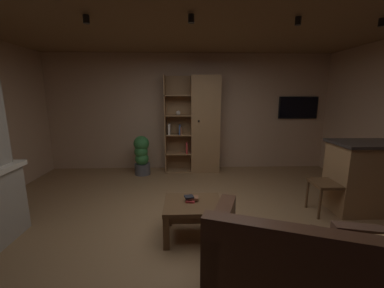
# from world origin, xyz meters

# --- Properties ---
(floor) EXTENTS (6.38, 5.40, 0.02)m
(floor) POSITION_xyz_m (0.00, 0.00, -0.01)
(floor) COLOR olive
(floor) RESTS_ON ground
(wall_back) EXTENTS (6.50, 0.06, 2.61)m
(wall_back) POSITION_xyz_m (0.00, 2.73, 1.31)
(wall_back) COLOR tan
(wall_back) RESTS_ON ground
(ceiling) EXTENTS (6.38, 5.40, 0.02)m
(ceiling) POSITION_xyz_m (0.00, 0.00, 2.62)
(ceiling) COLOR brown
(window_pane_back) EXTENTS (0.68, 0.01, 0.81)m
(window_pane_back) POSITION_xyz_m (-0.20, 2.69, 1.22)
(window_pane_back) COLOR white
(bookshelf_cabinet) EXTENTS (1.21, 0.41, 2.13)m
(bookshelf_cabinet) POSITION_xyz_m (0.28, 2.45, 1.05)
(bookshelf_cabinet) COLOR #997047
(bookshelf_cabinet) RESTS_ON ground
(kitchen_bar_counter) EXTENTS (1.35, 0.65, 1.05)m
(kitchen_bar_counter) POSITION_xyz_m (2.74, 0.43, 0.53)
(kitchen_bar_counter) COLOR #997047
(kitchen_bar_counter) RESTS_ON ground
(leather_couch) EXTENTS (1.86, 1.38, 0.84)m
(leather_couch) POSITION_xyz_m (0.94, -1.19, 0.31)
(leather_couch) COLOR #4C2D1E
(leather_couch) RESTS_ON ground
(coffee_table) EXTENTS (0.69, 0.59, 0.44)m
(coffee_table) POSITION_xyz_m (-0.01, -0.17, 0.35)
(coffee_table) COLOR brown
(coffee_table) RESTS_ON ground
(table_book_0) EXTENTS (0.12, 0.11, 0.02)m
(table_book_0) POSITION_xyz_m (-0.04, -0.14, 0.45)
(table_book_0) COLOR #B22D2D
(table_book_0) RESTS_ON coffee_table
(table_book_1) EXTENTS (0.13, 0.12, 0.03)m
(table_book_1) POSITION_xyz_m (0.00, -0.10, 0.47)
(table_book_1) COLOR brown
(table_book_1) RESTS_ON coffee_table
(table_book_2) EXTENTS (0.13, 0.12, 0.02)m
(table_book_2) POSITION_xyz_m (-0.05, -0.12, 0.50)
(table_book_2) COLOR black
(table_book_2) RESTS_ON coffee_table
(dining_chair) EXTENTS (0.42, 0.42, 0.92)m
(dining_chair) POSITION_xyz_m (2.04, 0.36, 0.53)
(dining_chair) COLOR brown
(dining_chair) RESTS_ON ground
(potted_floor_plant) EXTENTS (0.34, 0.35, 0.86)m
(potted_floor_plant) POSITION_xyz_m (-1.03, 2.21, 0.44)
(potted_floor_plant) COLOR #4C4C51
(potted_floor_plant) RESTS_ON ground
(wall_mounted_tv) EXTENTS (0.90, 0.06, 0.50)m
(wall_mounted_tv) POSITION_xyz_m (2.53, 2.67, 1.42)
(wall_mounted_tv) COLOR black
(track_light_spot_1) EXTENTS (0.07, 0.07, 0.09)m
(track_light_spot_1) POSITION_xyz_m (-1.19, 0.05, 2.54)
(track_light_spot_1) COLOR black
(track_light_spot_2) EXTENTS (0.07, 0.07, 0.09)m
(track_light_spot_2) POSITION_xyz_m (-0.02, -0.01, 2.54)
(track_light_spot_2) COLOR black
(track_light_spot_3) EXTENTS (0.07, 0.07, 0.09)m
(track_light_spot_3) POSITION_xyz_m (1.19, 0.04, 2.54)
(track_light_spot_3) COLOR black
(track_light_spot_4) EXTENTS (0.07, 0.07, 0.09)m
(track_light_spot_4) POSITION_xyz_m (2.19, 0.06, 2.54)
(track_light_spot_4) COLOR black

